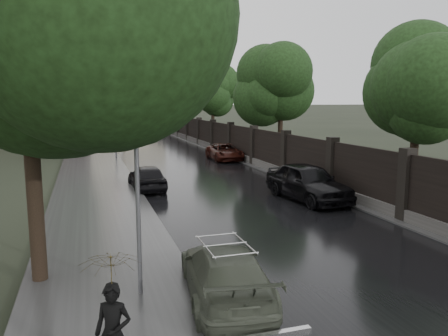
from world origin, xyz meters
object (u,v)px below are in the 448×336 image
Objects in this scene: lamp_post at (137,182)px; tree_right_b at (281,93)px; tree_left_far at (62,90)px; volga_sedan at (225,273)px; pedestrian_umbrella at (111,280)px; car_right_far at (225,152)px; tree_left_near at (22,6)px; tree_right_a at (418,87)px; traffic_light at (115,128)px; car_right_near at (308,182)px; hatchback_left at (147,177)px; tree_right_c at (213,95)px.

tree_right_b is at bearing 57.82° from lamp_post.
volga_sedan is (4.40, -29.05, -4.63)m from tree_left_far.
car_right_far is at bearing 93.18° from pedestrian_umbrella.
pedestrian_umbrella is (1.45, -4.50, -4.64)m from tree_left_near.
tree_left_near reaches higher than tree_right_a.
lamp_post is at bearing -111.22° from car_right_far.
lamp_post is 1.16× the size of car_right_far.
tree_left_near is 2.29× the size of traffic_light.
tree_left_near is 27.03m from tree_left_far.
car_right_near is 13.68m from car_right_far.
tree_right_a is at bearing -90.00° from tree_right_b.
pedestrian_umbrella is (-9.55, -24.30, 1.17)m from car_right_far.
traffic_light is at bearing 108.62° from car_right_near.
car_right_near is at bearing 166.18° from tree_right_a.
pedestrian_umbrella is (1.85, -31.50, -3.46)m from tree_left_far.
tree_right_b reaches higher than pedestrian_umbrella.
pedestrian_umbrella is (-1.85, -26.49, -0.61)m from traffic_light.
hatchback_left is (0.00, 12.64, 0.03)m from volga_sedan.
tree_right_a reaches higher than pedestrian_umbrella.
traffic_light is 1.64× the size of pedestrian_umbrella.
car_right_far is (7.00, 21.85, 0.00)m from volga_sedan.
hatchback_left is (1.80, 12.08, -2.03)m from lamp_post.
tree_right_a reaches higher than lamp_post.
tree_left_far is at bearing -77.20° from hatchback_left.
tree_right_a is 2.88× the size of pedestrian_umbrella.
tree_left_near reaches higher than hatchback_left.
tree_left_near reaches higher than tree_right_c.
lamp_post is at bearing -92.68° from traffic_light.
tree_left_far is 1.05× the size of tree_right_c.
pedestrian_umbrella reaches higher than hatchback_left.
tree_left_far is 31.74m from pedestrian_umbrella.
pedestrian_umbrella is (-2.55, -15.08, 1.14)m from hatchback_left.
car_right_near is at bearing -90.97° from car_right_far.
tree_right_c is at bearing -98.20° from volga_sedan.
tree_right_a is 15.96m from car_right_far.
tree_left_near is 39.99m from tree_right_c.
pedestrian_umbrella reaches higher than car_right_far.
tree_left_near is 7.34m from volga_sedan.
tree_left_near is 1.31× the size of tree_right_c.
tree_left_far reaches higher than volga_sedan.
traffic_light is (3.70, -5.01, -2.84)m from tree_left_far.
tree_right_c is at bearing 32.83° from tree_left_far.
lamp_post is at bearing 100.56° from pedestrian_umbrella.
tree_right_b is 1.00× the size of tree_right_c.
tree_left_far is 1.75× the size of volga_sedan.
tree_left_far is 23.94m from car_right_near.
traffic_light is at bearing -88.69° from hatchback_left.
traffic_light is (-11.80, 16.99, -2.55)m from tree_right_a.
tree_left_near reaches higher than tree_right_b.
tree_right_b is at bearing -145.03° from hatchback_left.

